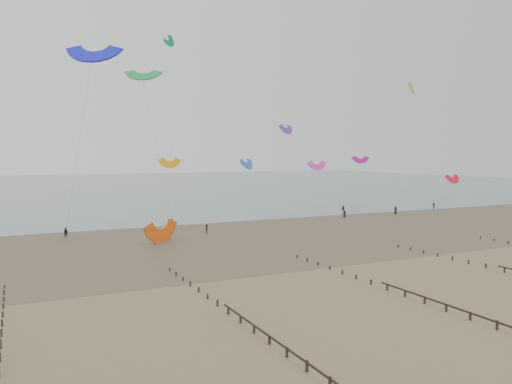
% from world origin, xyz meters
% --- Properties ---
extents(ground, '(500.00, 500.00, 0.00)m').
position_xyz_m(ground, '(0.00, 0.00, 0.00)').
color(ground, brown).
rests_on(ground, ground).
extents(sea_and_shore, '(500.00, 665.00, 0.03)m').
position_xyz_m(sea_and_shore, '(-4.08, 34.40, 0.01)').
color(sea_and_shore, '#475654').
rests_on(sea_and_shore, ground).
extents(groynes, '(72.16, 50.16, 1.00)m').
position_xyz_m(groynes, '(4.00, -19.05, 0.47)').
color(groynes, black).
rests_on(groynes, ground).
extents(kitesurfers, '(140.92, 20.69, 1.85)m').
position_xyz_m(kitesurfers, '(17.01, 47.32, 0.86)').
color(kitesurfers, black).
rests_on(kitesurfers, ground).
extents(grounded_kite, '(8.84, 8.50, 3.84)m').
position_xyz_m(grounded_kite, '(-9.32, 32.74, 0.00)').
color(grounded_kite, '#F1550F').
rests_on(grounded_kite, ground).
extents(kites_airborne, '(237.30, 111.19, 44.07)m').
position_xyz_m(kites_airborne, '(-18.42, 91.07, 20.98)').
color(kites_airborne, gold).
rests_on(kites_airborne, ground).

